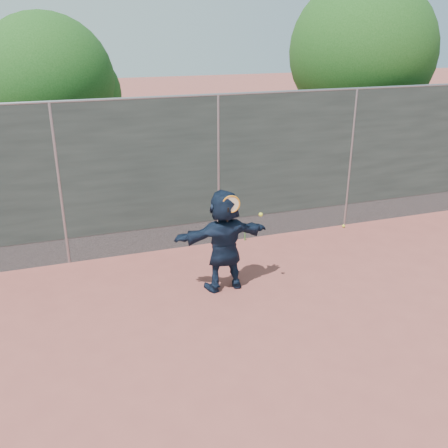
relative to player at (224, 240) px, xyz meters
name	(u,v)px	position (x,y,z in m)	size (l,w,h in m)	color
ground	(294,332)	(0.52, -1.63, -0.88)	(80.00, 80.00, 0.00)	#9E4C42
player	(224,240)	(0.00, 0.00, 0.00)	(1.63, 0.52, 1.76)	#121E32
ball_ground	(344,226)	(3.42, 1.72, -0.84)	(0.07, 0.07, 0.07)	gold
fence	(218,168)	(0.52, 1.87, 0.70)	(20.00, 0.06, 3.03)	#38423D
swing_action	(234,206)	(0.10, -0.20, 0.66)	(0.68, 0.16, 0.51)	orange
tree_right	(367,56)	(5.21, 4.12, 2.61)	(3.78, 3.60, 5.39)	#382314
tree_left	(54,86)	(-2.32, 4.92, 2.06)	(3.15, 3.00, 4.53)	#382314
weed_clump	(234,236)	(0.82, 1.76, -0.74)	(0.68, 0.07, 0.30)	#387226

